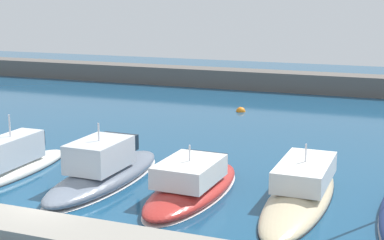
{
  "coord_description": "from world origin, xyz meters",
  "views": [
    {
      "loc": [
        13.82,
        -18.8,
        8.96
      ],
      "look_at": [
        3.82,
        6.75,
        3.03
      ],
      "focal_mm": 53.22,
      "sensor_mm": 36.0,
      "label": 1
    }
  ],
  "objects_px": {
    "motorboat_red_sixth": "(192,185)",
    "motorboat_sand_seventh": "(301,192)",
    "motorboat_ivory_fourth": "(15,163)",
    "motorboat_slate_fifth": "(104,171)",
    "mooring_buoy_orange": "(241,112)"
  },
  "relations": [
    {
      "from": "motorboat_ivory_fourth",
      "to": "motorboat_slate_fifth",
      "type": "bearing_deg",
      "value": -86.66
    },
    {
      "from": "motorboat_slate_fifth",
      "to": "mooring_buoy_orange",
      "type": "xyz_separation_m",
      "value": [
        1.18,
        19.6,
        -0.6
      ]
    },
    {
      "from": "motorboat_red_sixth",
      "to": "motorboat_sand_seventh",
      "type": "height_order",
      "value": "motorboat_red_sixth"
    },
    {
      "from": "motorboat_ivory_fourth",
      "to": "motorboat_slate_fifth",
      "type": "relative_size",
      "value": 0.85
    },
    {
      "from": "motorboat_red_sixth",
      "to": "motorboat_sand_seventh",
      "type": "xyz_separation_m",
      "value": [
        4.82,
        1.15,
        -0.13
      ]
    },
    {
      "from": "motorboat_slate_fifth",
      "to": "motorboat_sand_seventh",
      "type": "xyz_separation_m",
      "value": [
        9.53,
        1.08,
        -0.24
      ]
    },
    {
      "from": "motorboat_ivory_fourth",
      "to": "motorboat_sand_seventh",
      "type": "distance_m",
      "value": 14.69
    },
    {
      "from": "motorboat_ivory_fourth",
      "to": "motorboat_sand_seventh",
      "type": "xyz_separation_m",
      "value": [
        14.63,
        1.38,
        -0.16
      ]
    },
    {
      "from": "mooring_buoy_orange",
      "to": "motorboat_red_sixth",
      "type": "bearing_deg",
      "value": -79.84
    },
    {
      "from": "motorboat_ivory_fourth",
      "to": "motorboat_red_sixth",
      "type": "relative_size",
      "value": 0.93
    },
    {
      "from": "motorboat_ivory_fourth",
      "to": "motorboat_sand_seventh",
      "type": "height_order",
      "value": "motorboat_ivory_fourth"
    },
    {
      "from": "motorboat_slate_fifth",
      "to": "motorboat_sand_seventh",
      "type": "relative_size",
      "value": 0.91
    },
    {
      "from": "motorboat_ivory_fourth",
      "to": "motorboat_sand_seventh",
      "type": "bearing_deg",
      "value": -84.6
    },
    {
      "from": "motorboat_red_sixth",
      "to": "motorboat_sand_seventh",
      "type": "relative_size",
      "value": 0.83
    },
    {
      "from": "motorboat_sand_seventh",
      "to": "mooring_buoy_orange",
      "type": "height_order",
      "value": "motorboat_sand_seventh"
    }
  ]
}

